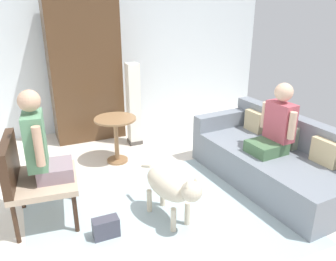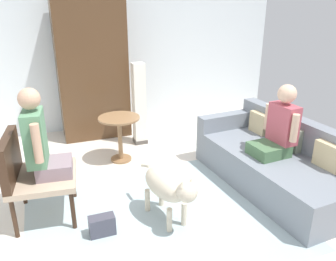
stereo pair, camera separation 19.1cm
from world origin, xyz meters
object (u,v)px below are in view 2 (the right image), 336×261
couch (275,162)px  column_lamp (139,105)px  armchair (29,170)px  person_on_armchair (40,141)px  dog (168,186)px  handbag (102,226)px  person_on_couch (279,127)px  armoire_cabinet (92,71)px  round_end_table (120,130)px

couch → column_lamp: bearing=123.0°
couch → column_lamp: (-1.18, 1.81, 0.34)m
armchair → person_on_armchair: (0.14, -0.02, 0.30)m
dog → column_lamp: 2.09m
person_on_armchair → armchair: bearing=173.7°
handbag → column_lamp: bearing=64.3°
armchair → person_on_couch: 2.75m
person_on_armchair → dog: (1.13, -0.53, -0.45)m
column_lamp → handbag: 2.33m
column_lamp → person_on_armchair: bearing=-133.3°
person_on_couch → armoire_cabinet: bearing=124.8°
person_on_armchair → column_lamp: 2.11m
column_lamp → armchair: bearing=-136.3°
armoire_cabinet → handbag: 2.87m
person_on_couch → handbag: (-2.12, -0.19, -0.66)m
column_lamp → handbag: size_ratio=5.11×
person_on_armchair → handbag: person_on_armchair is taller
dog → armoire_cabinet: (-0.27, 2.67, 0.68)m
person_on_couch → column_lamp: 2.18m
person_on_couch → armoire_cabinet: size_ratio=0.38×
dog → armoire_cabinet: armoire_cabinet is taller
couch → armoire_cabinet: 3.11m
armoire_cabinet → handbag: bearing=-98.6°
armchair → column_lamp: size_ratio=0.73×
couch → handbag: 2.18m
couch → round_end_table: bearing=141.1°
person_on_couch → couch: bearing=41.2°
couch → round_end_table: size_ratio=3.33×
dog → person_on_armchair: bearing=155.0°
handbag → person_on_armchair: bearing=131.3°
couch → round_end_table: couch is taller
armoire_cabinet → round_end_table: bearing=-82.6°
round_end_table → dog: round_end_table is taller
round_end_table → armoire_cabinet: 1.30m
armchair → person_on_armchair: 0.34m
couch → round_end_table: (-1.61, 1.30, 0.17)m
round_end_table → dog: size_ratio=0.70×
armoire_cabinet → column_lamp: bearing=-46.9°
armchair → armoire_cabinet: size_ratio=0.43×
column_lamp → armoire_cabinet: size_ratio=0.59×
round_end_table → armoire_cabinet: (-0.15, 1.13, 0.63)m
person_on_armchair → dog: size_ratio=0.99×
round_end_table → dog: (0.12, -1.54, -0.05)m
dog → armoire_cabinet: size_ratio=0.42×
column_lamp → armoire_cabinet: 0.96m
dog → handbag: dog is taller
armchair → round_end_table: armchair is taller
person_on_couch → dog: size_ratio=0.90×
person_on_armchair → round_end_table: size_ratio=1.40×
person_on_couch → person_on_armchair: 2.60m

